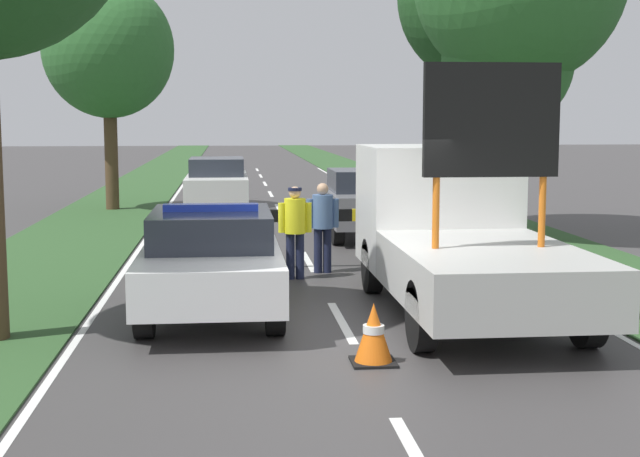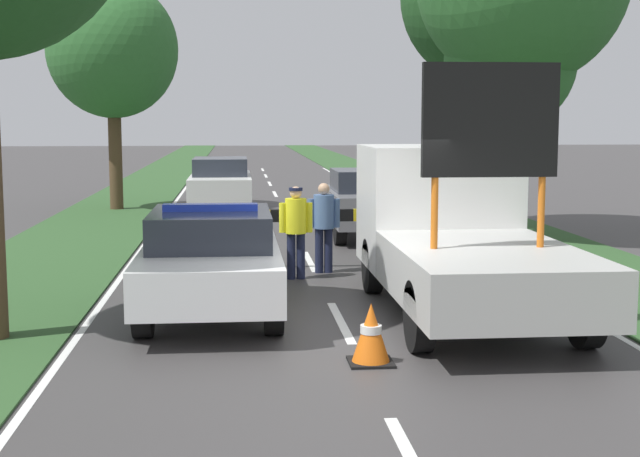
# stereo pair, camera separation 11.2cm
# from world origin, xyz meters

# --- Properties ---
(ground_plane) EXTENTS (160.00, 160.00, 0.00)m
(ground_plane) POSITION_xyz_m (0.00, 0.00, 0.00)
(ground_plane) COLOR #3D3A3A
(lane_markings) EXTENTS (6.96, 54.62, 0.01)m
(lane_markings) POSITION_xyz_m (0.00, 11.01, 0.00)
(lane_markings) COLOR silver
(lane_markings) RESTS_ON ground
(grass_verge_left) EXTENTS (3.04, 120.00, 0.03)m
(grass_verge_left) POSITION_xyz_m (-5.05, 20.00, 0.01)
(grass_verge_left) COLOR #2D5128
(grass_verge_left) RESTS_ON ground
(grass_verge_right) EXTENTS (3.04, 120.00, 0.03)m
(grass_verge_right) POSITION_xyz_m (5.05, 20.00, 0.01)
(grass_verge_right) COLOR #2D5128
(grass_verge_right) RESTS_ON ground
(police_car) EXTENTS (1.90, 4.91, 1.57)m
(police_car) POSITION_xyz_m (-1.77, 1.39, 0.78)
(police_car) COLOR white
(police_car) RESTS_ON ground
(work_truck) EXTENTS (2.28, 5.84, 3.45)m
(work_truck) POSITION_xyz_m (1.77, 1.36, 1.14)
(work_truck) COLOR white
(work_truck) RESTS_ON ground
(road_barrier) EXTENTS (3.06, 0.08, 1.10)m
(road_barrier) POSITION_xyz_m (0.23, 4.93, 0.91)
(road_barrier) COLOR black
(road_barrier) RESTS_ON ground
(police_officer) EXTENTS (0.58, 0.37, 1.60)m
(police_officer) POSITION_xyz_m (-0.39, 3.87, 0.95)
(police_officer) COLOR #191E38
(police_officer) RESTS_ON ground
(pedestrian_civilian) EXTENTS (0.58, 0.37, 1.62)m
(pedestrian_civilian) POSITION_xyz_m (0.15, 4.46, 0.95)
(pedestrian_civilian) COLOR #191E38
(pedestrian_civilian) RESTS_ON ground
(traffic_cone_near_police) EXTENTS (0.51, 0.51, 0.70)m
(traffic_cone_near_police) POSITION_xyz_m (0.10, -1.55, 0.34)
(traffic_cone_near_police) COLOR black
(traffic_cone_near_police) RESTS_ON ground
(traffic_cone_centre_front) EXTENTS (0.51, 0.51, 0.70)m
(traffic_cone_centre_front) POSITION_xyz_m (2.83, 5.70, 0.35)
(traffic_cone_centre_front) COLOR black
(traffic_cone_centre_front) RESTS_ON ground
(queued_car_suv_grey) EXTENTS (1.77, 4.03, 1.58)m
(queued_car_suv_grey) POSITION_xyz_m (1.61, 9.16, 0.83)
(queued_car_suv_grey) COLOR slate
(queued_car_suv_grey) RESTS_ON ground
(queued_car_van_white) EXTENTS (1.73, 4.68, 1.63)m
(queued_car_van_white) POSITION_xyz_m (-1.86, 14.58, 0.86)
(queued_car_van_white) COLOR silver
(queued_car_van_white) RESTS_ON ground
(roadside_tree_near_right) EXTENTS (2.88, 2.88, 5.51)m
(roadside_tree_near_right) POSITION_xyz_m (4.57, 7.95, 3.96)
(roadside_tree_near_right) COLOR #4C3823
(roadside_tree_near_right) RESTS_ON ground
(roadside_tree_far_left) EXTENTS (3.88, 3.88, 6.83)m
(roadside_tree_far_left) POSITION_xyz_m (-5.03, 16.06, 4.77)
(roadside_tree_far_left) COLOR #4C3823
(roadside_tree_far_left) RESTS_ON ground
(utility_pole) EXTENTS (1.20, 0.20, 7.66)m
(utility_pole) POSITION_xyz_m (4.53, 9.69, 3.95)
(utility_pole) COLOR #473828
(utility_pole) RESTS_ON ground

